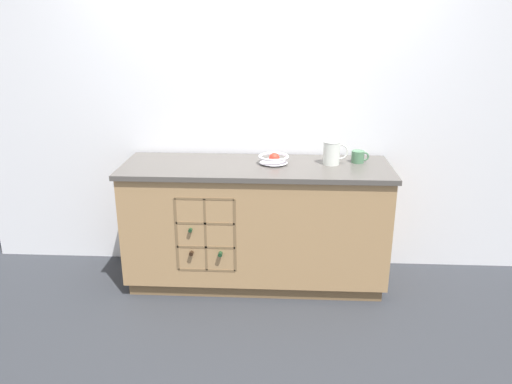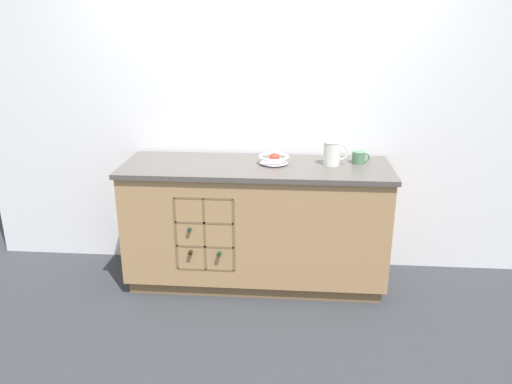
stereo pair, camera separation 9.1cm
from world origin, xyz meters
The scene contains 6 objects.
ground_plane centered at (0.00, 0.00, 0.00)m, with size 14.00×14.00×0.00m, color #2D3035.
back_wall centered at (0.00, 0.37, 1.27)m, with size 4.40×0.06×2.55m, color white.
kitchen_island centered at (0.00, 0.00, 0.47)m, with size 1.92×0.65×0.92m.
fruit_bowl centered at (0.13, 0.04, 0.96)m, with size 0.22×0.22×0.08m.
white_pitcher centered at (0.54, 0.05, 1.01)m, with size 0.18×0.12×0.17m.
ceramic_mug centered at (0.74, 0.11, 0.96)m, with size 0.13×0.09×0.09m.
Camera 2 is at (0.27, -3.41, 1.90)m, focal length 35.00 mm.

